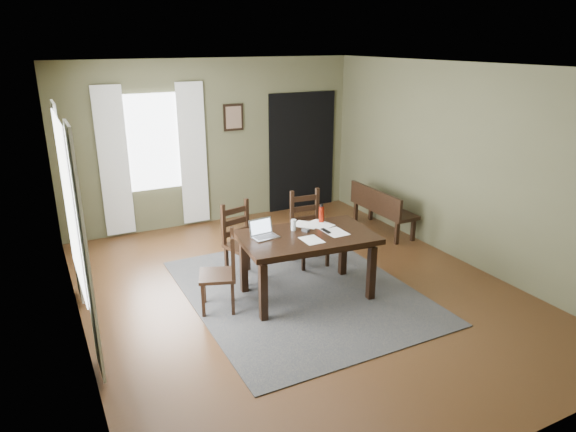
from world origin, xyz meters
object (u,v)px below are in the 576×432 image
bench (381,206)px  water_bottle (321,214)px  dining_table (307,242)px  chair_back_left (243,242)px  chair_end (222,273)px  chair_back_right (309,229)px  laptop (263,232)px

bench → water_bottle: 2.10m
dining_table → chair_back_left: 0.97m
chair_back_left → chair_end: bearing=-144.1°
dining_table → chair_back_left: size_ratio=1.64×
dining_table → chair_back_right: (0.50, 0.85, -0.20)m
dining_table → chair_back_right: bearing=65.0°
dining_table → bench: 2.54m
dining_table → chair_back_left: (-0.49, 0.81, -0.20)m
chair_end → water_bottle: water_bottle is taller
bench → chair_back_left: bearing=102.1°
chair_end → bench: bearing=131.3°
chair_end → laptop: bearing=114.0°
chair_back_right → laptop: (-0.98, -0.66, 0.35)m
laptop → bench: bearing=19.7°
chair_back_left → bench: chair_back_left is taller
chair_end → chair_back_right: bearing=134.6°
dining_table → laptop: (-0.48, 0.19, 0.15)m
dining_table → chair_end: chair_end is taller
chair_back_right → water_bottle: water_bottle is taller
bench → chair_back_right: bearing=108.1°
dining_table → chair_back_right: 1.00m
chair_back_right → chair_back_left: bearing=-173.1°
chair_back_left → laptop: chair_back_left is taller
chair_end → water_bottle: (1.40, 0.16, 0.44)m
chair_back_right → dining_table: bearing=-115.5°
chair_back_left → chair_back_right: 0.99m
chair_back_right → bench: bearing=23.2°
laptop → water_bottle: bearing=3.4°
dining_table → water_bottle: (0.38, 0.31, 0.20)m
water_bottle → chair_back_right: bearing=77.0°
dining_table → water_bottle: water_bottle is taller
chair_end → water_bottle: 1.48m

